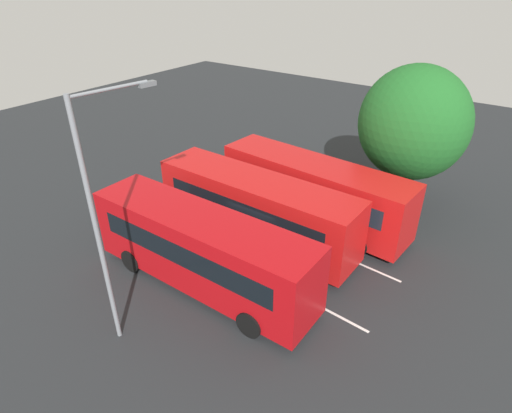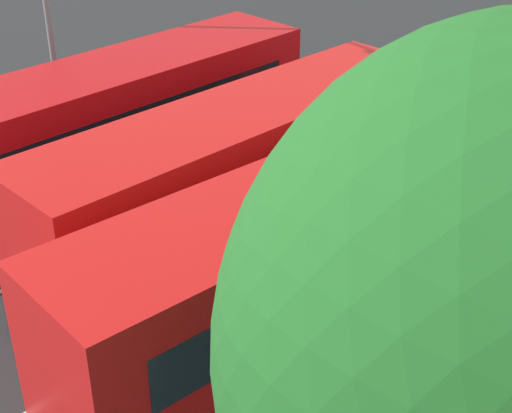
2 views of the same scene
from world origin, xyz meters
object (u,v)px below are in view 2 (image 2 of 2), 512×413
bus_center_left (242,173)px  depot_tree (500,331)px  bus_far_left (314,256)px  pedestrian (383,93)px  bus_center_right (123,122)px

bus_center_left → depot_tree: depot_tree is taller
bus_far_left → pedestrian: bearing=33.4°
bus_far_left → bus_center_left: bearing=71.5°
bus_far_left → pedestrian: size_ratio=5.76×
bus_far_left → bus_center_left: same height
bus_far_left → depot_tree: 6.25m
bus_center_right → depot_tree: depot_tree is taller
bus_center_right → bus_center_left: bearing=-87.8°
bus_far_left → pedestrian: (8.76, 4.92, -0.77)m
bus_center_left → bus_center_right: size_ratio=1.00×
bus_far_left → pedestrian: bus_far_left is taller
bus_far_left → bus_center_right: (1.17, 7.04, 0.00)m
bus_center_right → depot_tree: size_ratio=1.33×
bus_far_left → pedestrian: 10.07m
bus_center_right → depot_tree: 12.80m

